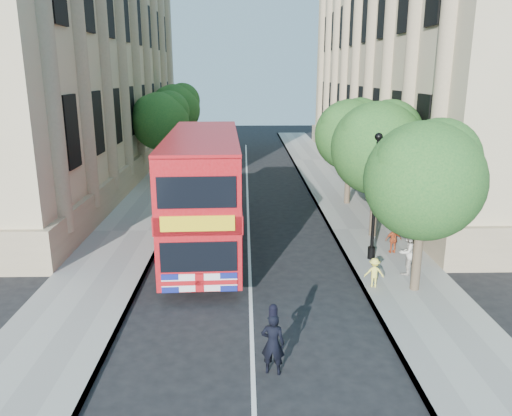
{
  "coord_description": "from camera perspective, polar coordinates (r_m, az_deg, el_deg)",
  "views": [
    {
      "loc": [
        -0.19,
        -13.11,
        7.53
      ],
      "look_at": [
        0.27,
        6.02,
        2.3
      ],
      "focal_mm": 35.0,
      "sensor_mm": 36.0,
      "label": 1
    }
  ],
  "objects": [
    {
      "name": "ground",
      "position": [
        15.12,
        -0.48,
        -14.59
      ],
      "size": [
        120.0,
        120.0,
        0.0
      ],
      "primitive_type": "plane",
      "color": "black",
      "rests_on": "ground"
    },
    {
      "name": "pavement_right",
      "position": [
        25.0,
        12.45,
        -2.47
      ],
      "size": [
        3.5,
        80.0,
        0.12
      ],
      "primitive_type": "cube",
      "color": "gray",
      "rests_on": "ground"
    },
    {
      "name": "pavement_left",
      "position": [
        24.91,
        -14.21,
        -2.64
      ],
      "size": [
        3.5,
        80.0,
        0.12
      ],
      "primitive_type": "cube",
      "color": "gray",
      "rests_on": "ground"
    },
    {
      "name": "building_right",
      "position": [
        39.69,
        20.13,
        16.53
      ],
      "size": [
        12.0,
        38.0,
        18.0
      ],
      "primitive_type": "cube",
      "color": "tan",
      "rests_on": "ground"
    },
    {
      "name": "building_left",
      "position": [
        39.55,
        -22.45,
        16.32
      ],
      "size": [
        12.0,
        38.0,
        18.0
      ],
      "primitive_type": "cube",
      "color": "tan",
      "rests_on": "ground"
    },
    {
      "name": "tree_right_near",
      "position": [
        17.54,
        18.81,
        3.68
      ],
      "size": [
        4.0,
        4.0,
        6.08
      ],
      "color": "#473828",
      "rests_on": "ground"
    },
    {
      "name": "tree_right_mid",
      "position": [
        23.16,
        13.85,
        7.19
      ],
      "size": [
        4.2,
        4.2,
        6.37
      ],
      "color": "#473828",
      "rests_on": "ground"
    },
    {
      "name": "tree_right_far",
      "position": [
        28.96,
        10.78,
        8.65
      ],
      "size": [
        4.0,
        4.0,
        6.15
      ],
      "color": "#473828",
      "rests_on": "ground"
    },
    {
      "name": "tree_left_far",
      "position": [
        35.75,
        -10.82,
        10.07
      ],
      "size": [
        4.0,
        4.0,
        6.3
      ],
      "color": "#473828",
      "rests_on": "ground"
    },
    {
      "name": "tree_left_back",
      "position": [
        43.62,
        -9.15,
        11.39
      ],
      "size": [
        4.2,
        4.2,
        6.65
      ],
      "color": "#473828",
      "rests_on": "ground"
    },
    {
      "name": "lamp_post",
      "position": [
        20.43,
        13.39,
        0.64
      ],
      "size": [
        0.32,
        0.32,
        5.16
      ],
      "color": "black",
      "rests_on": "pavement_right"
    },
    {
      "name": "double_decker_bus",
      "position": [
        21.17,
        -5.95,
        2.15
      ],
      "size": [
        3.27,
        10.87,
        4.97
      ],
      "rotation": [
        0.0,
        0.0,
        0.04
      ],
      "color": "#AA0B11",
      "rests_on": "ground"
    },
    {
      "name": "box_van",
      "position": [
        27.26,
        -7.04,
        2.42
      ],
      "size": [
        2.32,
        5.46,
        3.09
      ],
      "rotation": [
        0.0,
        0.0,
        0.02
      ],
      "color": "black",
      "rests_on": "ground"
    },
    {
      "name": "police_constable",
      "position": [
        13.18,
        1.94,
        -15.24
      ],
      "size": [
        0.68,
        0.52,
        1.68
      ],
      "primitive_type": "imported",
      "rotation": [
        0.0,
        0.0,
        2.94
      ],
      "color": "black",
      "rests_on": "ground"
    },
    {
      "name": "woman_pedestrian",
      "position": [
        19.65,
        16.95,
        -4.85
      ],
      "size": [
        1.06,
        0.99,
        1.74
      ],
      "primitive_type": "imported",
      "rotation": [
        0.0,
        0.0,
        3.64
      ],
      "color": "beige",
      "rests_on": "pavement_right"
    },
    {
      "name": "child_a",
      "position": [
        21.83,
        15.43,
        -3.51
      ],
      "size": [
        0.7,
        0.33,
        1.17
      ],
      "primitive_type": "imported",
      "rotation": [
        0.0,
        0.0,
        3.21
      ],
      "color": "#C04921",
      "rests_on": "pavement_right"
    },
    {
      "name": "child_b",
      "position": [
        18.32,
        13.35,
        -7.18
      ],
      "size": [
        0.73,
        0.46,
        1.07
      ],
      "primitive_type": "imported",
      "rotation": [
        0.0,
        0.0,
        3.05
      ],
      "color": "#F6EA54",
      "rests_on": "pavement_right"
    }
  ]
}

